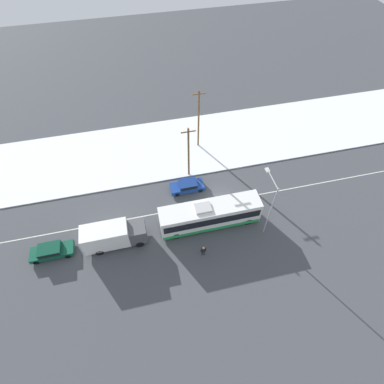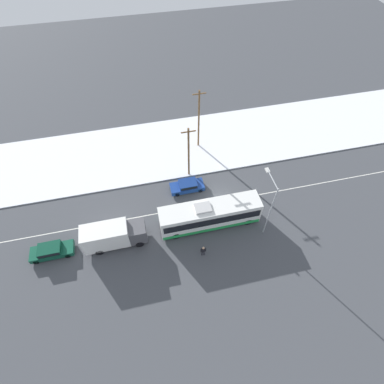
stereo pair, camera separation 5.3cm
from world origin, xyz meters
TOP-DOWN VIEW (x-y plane):
  - ground_plane at (0.00, 0.00)m, footprint 120.00×120.00m
  - snow_lot at (0.00, 11.26)m, footprint 80.00×12.39m
  - lane_marking_center at (0.00, 0.00)m, footprint 60.00×0.12m
  - city_bus at (-1.97, -2.74)m, footprint 11.68×2.57m
  - box_truck at (-13.08, -2.97)m, footprint 6.92×2.30m
  - sedan_car at (-3.40, 2.93)m, footprint 4.35×1.80m
  - parked_car_near_truck at (-19.98, -2.79)m, footprint 4.62×1.80m
  - pedestrian_at_stop at (-3.71, -6.62)m, footprint 0.61×0.27m
  - streetlamp at (3.87, -4.78)m, footprint 0.36×3.07m
  - utility_pole_roadside at (-2.65, 5.44)m, footprint 1.80×0.24m
  - utility_pole_snowlot at (-0.06, 10.76)m, footprint 1.80×0.24m

SIDE VIEW (x-z plane):
  - ground_plane at x=0.00m, z-range 0.00..0.00m
  - lane_marking_center at x=0.00m, z-range 0.00..0.00m
  - snow_lot at x=0.00m, z-range 0.00..0.12m
  - sedan_car at x=-3.40m, z-range 0.07..1.45m
  - parked_car_near_truck at x=-19.98m, z-range 0.07..1.48m
  - pedestrian_at_stop at x=-3.71m, z-range 0.19..1.88m
  - city_bus at x=-1.97m, z-range -0.04..3.49m
  - box_truck at x=-13.08m, z-range 0.16..3.33m
  - utility_pole_roadside at x=-2.65m, z-range 0.19..8.15m
  - utility_pole_snowlot at x=-0.06m, z-range 0.19..9.42m
  - streetlamp at x=3.87m, z-range 1.06..9.14m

